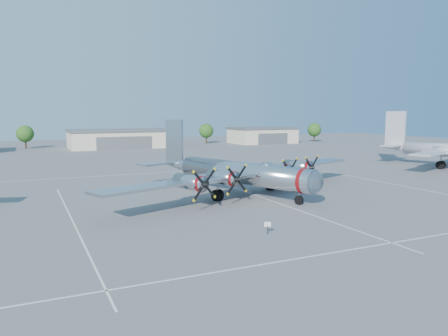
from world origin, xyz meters
name	(u,v)px	position (x,y,z in m)	size (l,w,h in m)	color
ground	(256,195)	(0.00, 0.00, 0.00)	(260.00, 260.00, 0.00)	#58585B
parking_lines	(263,198)	(0.00, -1.75, 0.01)	(60.00, 50.08, 0.01)	silver
hangar_center	(119,138)	(0.00, 81.96, 2.71)	(28.60, 14.60, 5.40)	beige
hangar_east	(262,135)	(48.00, 81.96, 2.71)	(20.60, 14.60, 5.40)	beige
tree_west	(25,134)	(-25.00, 90.00, 4.22)	(4.80, 4.80, 6.64)	#382619
tree_east	(206,131)	(30.00, 88.00, 4.22)	(4.80, 4.80, 6.64)	#382619
tree_far_east	(314,130)	(68.00, 80.00, 4.22)	(4.80, 4.80, 6.64)	#382619
main_bomber_b29	(235,193)	(-1.71, 2.27, 0.00)	(41.53, 28.41, 9.18)	silver
twin_engine_east	(442,166)	(47.23, 11.21, 0.00)	(33.09, 23.79, 10.49)	#B6B7BB
info_placard	(268,226)	(-7.60, -15.74, 0.74)	(0.52, 0.26, 1.06)	black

